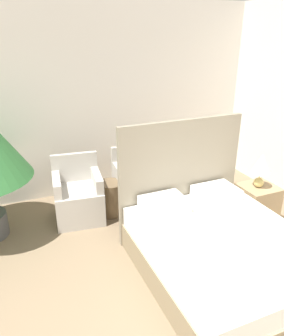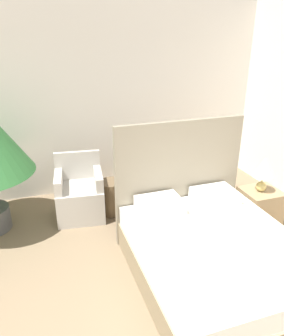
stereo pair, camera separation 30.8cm
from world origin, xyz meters
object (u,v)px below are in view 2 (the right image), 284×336
at_px(table_lamp, 264,169).
at_px(side_table, 112,197).
at_px(bed, 212,252).
at_px(armchair_near_window_right, 140,188).
at_px(armchair_near_window_left, 80,197).
at_px(nightstand, 259,209).

xyz_separation_m(table_lamp, side_table, (-1.75, 0.98, -0.59)).
bearing_deg(bed, armchair_near_window_right, 97.88).
bearing_deg(side_table, armchair_near_window_right, 7.58).
xyz_separation_m(bed, armchair_near_window_right, (-0.24, 1.71, -0.02)).
relative_size(armchair_near_window_left, armchair_near_window_right, 1.00).
bearing_deg(nightstand, bed, -148.37).
distance_m(nightstand, side_table, 2.03).
relative_size(bed, side_table, 4.00).
bearing_deg(table_lamp, bed, -147.92).
relative_size(armchair_near_window_left, table_lamp, 1.91).
height_order(armchair_near_window_right, nightstand, armchair_near_window_right).
xyz_separation_m(armchair_near_window_right, nightstand, (1.33, -1.04, -0.03)).
bearing_deg(table_lamp, side_table, 150.62).
xyz_separation_m(nightstand, table_lamp, (-0.02, -0.00, 0.57)).
bearing_deg(armchair_near_window_left, table_lamp, -18.55).
height_order(bed, armchair_near_window_left, bed).
bearing_deg(armchair_near_window_left, side_table, -0.71).
bearing_deg(bed, table_lamp, 32.08).
distance_m(bed, armchair_near_window_left, 2.05).
xyz_separation_m(armchair_near_window_right, table_lamp, (1.30, -1.04, 0.54)).
bearing_deg(side_table, table_lamp, -29.38).
bearing_deg(armchair_near_window_right, table_lamp, -34.68).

